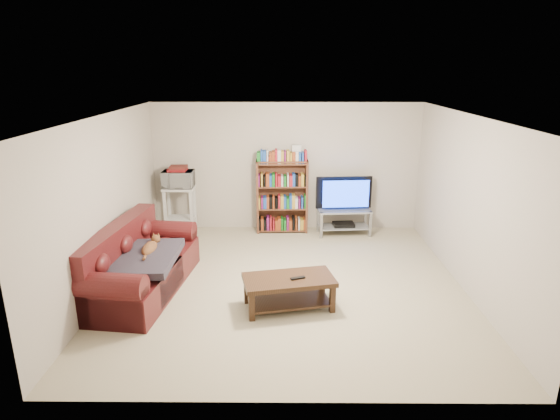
{
  "coord_description": "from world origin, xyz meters",
  "views": [
    {
      "loc": [
        -0.05,
        -6.16,
        3.02
      ],
      "look_at": [
        -0.1,
        0.4,
        1.0
      ],
      "focal_mm": 30.0,
      "sensor_mm": 36.0,
      "label": 1
    }
  ],
  "objects_px": {
    "sofa": "(137,268)",
    "tv_stand": "(344,217)",
    "coffee_table": "(289,287)",
    "bookshelf": "(282,195)"
  },
  "relations": [
    {
      "from": "tv_stand",
      "to": "coffee_table",
      "type": "bearing_deg",
      "value": -115.01
    },
    {
      "from": "sofa",
      "to": "bookshelf",
      "type": "xyz_separation_m",
      "value": [
        2.01,
        2.47,
        0.38
      ]
    },
    {
      "from": "coffee_table",
      "to": "bookshelf",
      "type": "height_order",
      "value": "bookshelf"
    },
    {
      "from": "bookshelf",
      "to": "sofa",
      "type": "bearing_deg",
      "value": -131.37
    },
    {
      "from": "tv_stand",
      "to": "bookshelf",
      "type": "bearing_deg",
      "value": 168.09
    },
    {
      "from": "sofa",
      "to": "tv_stand",
      "type": "distance_m",
      "value": 3.92
    },
    {
      "from": "tv_stand",
      "to": "bookshelf",
      "type": "height_order",
      "value": "bookshelf"
    },
    {
      "from": "sofa",
      "to": "bookshelf",
      "type": "distance_m",
      "value": 3.21
    },
    {
      "from": "coffee_table",
      "to": "sofa",
      "type": "bearing_deg",
      "value": 154.95
    },
    {
      "from": "coffee_table",
      "to": "bookshelf",
      "type": "distance_m",
      "value": 2.99
    }
  ]
}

